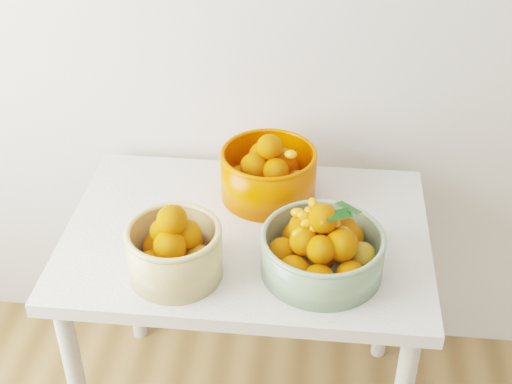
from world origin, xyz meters
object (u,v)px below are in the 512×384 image
table (247,257)px  bowl_orange (268,172)px  bowl_green (322,249)px  bowl_cream (174,250)px

table → bowl_orange: bearing=76.2°
bowl_green → bowl_orange: bowl_green is taller
table → bowl_cream: size_ratio=3.75×
table → bowl_orange: (0.04, 0.18, 0.18)m
bowl_cream → bowl_orange: 0.42m
table → bowl_green: (0.21, -0.14, 0.17)m
bowl_green → bowl_cream: bearing=-171.8°
bowl_green → bowl_orange: (-0.16, 0.32, 0.01)m
table → bowl_green: bearing=-34.5°
bowl_cream → bowl_orange: bearing=61.6°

